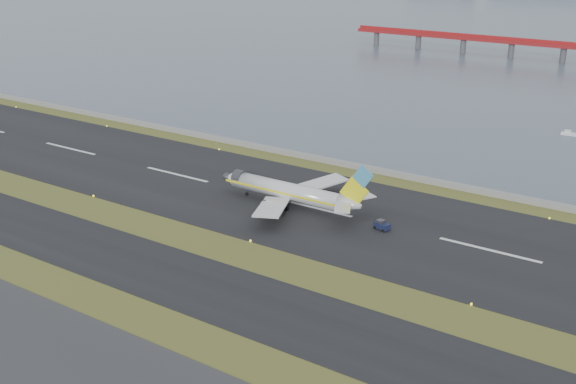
% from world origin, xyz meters
% --- Properties ---
extents(ground, '(1000.00, 1000.00, 0.00)m').
position_xyz_m(ground, '(0.00, 0.00, 0.00)').
color(ground, '#404D1B').
rests_on(ground, ground).
extents(taxiway_strip, '(1000.00, 18.00, 0.10)m').
position_xyz_m(taxiway_strip, '(0.00, -12.00, 0.05)').
color(taxiway_strip, black).
rests_on(taxiway_strip, ground).
extents(runway_strip, '(1000.00, 45.00, 0.10)m').
position_xyz_m(runway_strip, '(0.00, 30.00, 0.05)').
color(runway_strip, black).
rests_on(runway_strip, ground).
extents(seawall, '(1000.00, 2.50, 1.00)m').
position_xyz_m(seawall, '(0.00, 60.00, 0.50)').
color(seawall, gray).
rests_on(seawall, ground).
extents(airliner, '(38.52, 32.89, 12.80)m').
position_xyz_m(airliner, '(-3.99, 27.89, 3.46)').
color(airliner, silver).
rests_on(airliner, ground).
extents(pushback_tug, '(3.58, 2.61, 2.06)m').
position_xyz_m(pushback_tug, '(18.37, 27.47, 1.00)').
color(pushback_tug, '#151B3B').
rests_on(pushback_tug, ground).
extents(workboat_near, '(6.43, 2.39, 1.53)m').
position_xyz_m(workboat_near, '(31.78, 123.28, 0.49)').
color(workboat_near, white).
rests_on(workboat_near, ground).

